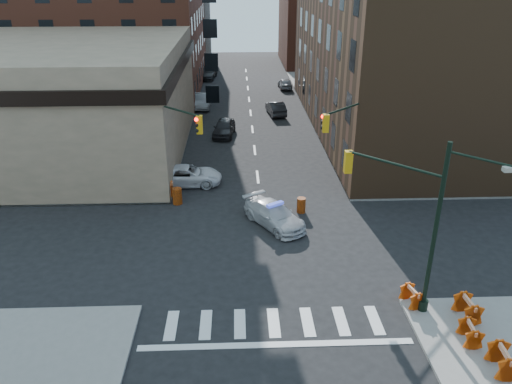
{
  "coord_description": "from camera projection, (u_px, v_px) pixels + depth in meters",
  "views": [
    {
      "loc": [
        -1.48,
        -24.43,
        14.35
      ],
      "look_at": [
        -0.42,
        2.41,
        2.2
      ],
      "focal_mm": 35.0,
      "sensor_mm": 36.0,
      "label": 1
    }
  ],
  "objects": [
    {
      "name": "signal_pole_se",
      "position": [
        413.0,
        214.0,
        21.5
      ],
      "size": [
        5.4,
        5.27,
        8.0
      ],
      "rotation": [
        0.0,
        0.0,
        2.36
      ],
      "color": "black",
      "rests_on": "sidewalk_se"
    },
    {
      "name": "barricade_se_a",
      "position": [
        412.0,
        296.0,
        22.83
      ],
      "size": [
        0.82,
        1.24,
        0.85
      ],
      "primitive_type": null,
      "rotation": [
        0.0,
        0.0,
        1.81
      ],
      "color": "#E4540A",
      "rests_on": "sidewalk_se"
    },
    {
      "name": "parked_car_efar",
      "position": [
        285.0,
        83.0,
        64.15
      ],
      "size": [
        1.75,
        3.96,
        1.33
      ],
      "primitive_type": "imported",
      "rotation": [
        0.0,
        0.0,
        3.19
      ],
      "color": "gray",
      "rests_on": "ground"
    },
    {
      "name": "barricade_se_b",
      "position": [
        467.0,
        309.0,
        21.87
      ],
      "size": [
        0.75,
        1.38,
        1.01
      ],
      "primitive_type": null,
      "rotation": [
        0.0,
        0.0,
        1.63
      ],
      "color": "red",
      "rests_on": "sidewalk_se"
    },
    {
      "name": "parked_car_wfar",
      "position": [
        203.0,
        101.0,
        55.37
      ],
      "size": [
        1.67,
        4.66,
        1.53
      ],
      "primitive_type": "imported",
      "rotation": [
        0.0,
        0.0,
        -0.01
      ],
      "color": "gray",
      "rests_on": "ground"
    },
    {
      "name": "pedestrian_a",
      "position": [
        127.0,
        176.0,
        34.86
      ],
      "size": [
        0.61,
        0.41,
        1.65
      ],
      "primitive_type": "imported",
      "rotation": [
        0.0,
        0.0,
        0.03
      ],
      "color": "black",
      "rests_on": "sidewalk_nw"
    },
    {
      "name": "police_car",
      "position": [
        274.0,
        215.0,
        30.1
      ],
      "size": [
        4.12,
        4.98,
        1.36
      ],
      "primitive_type": "imported",
      "rotation": [
        0.0,
        0.0,
        0.57
      ],
      "color": "#B9B9BE",
      "rests_on": "ground"
    },
    {
      "name": "barrel_road",
      "position": [
        301.0,
        205.0,
        31.76
      ],
      "size": [
        0.61,
        0.61,
        0.99
      ],
      "primitive_type": "cylinder",
      "rotation": [
        0.0,
        0.0,
        -0.11
      ],
      "color": "#D9620A",
      "rests_on": "ground"
    },
    {
      "name": "tree_ne_near",
      "position": [
        325.0,
        84.0,
        50.71
      ],
      "size": [
        3.0,
        3.0,
        4.85
      ],
      "color": "black",
      "rests_on": "sidewalk_ne"
    },
    {
      "name": "parked_car_enear",
      "position": [
        276.0,
        108.0,
        52.75
      ],
      "size": [
        2.08,
        4.49,
        1.42
      ],
      "primitive_type": "imported",
      "rotation": [
        0.0,
        0.0,
        3.28
      ],
      "color": "black",
      "rests_on": "ground"
    },
    {
      "name": "pedestrian_c",
      "position": [
        72.0,
        176.0,
        34.58
      ],
      "size": [
        1.18,
        0.58,
        1.95
      ],
      "primitive_type": "imported",
      "rotation": [
        0.0,
        0.0,
        0.1
      ],
      "color": "#1E212D",
      "rests_on": "sidewalk_nw"
    },
    {
      "name": "signal_pole_nw",
      "position": [
        167.0,
        143.0,
        31.07
      ],
      "size": [
        3.58,
        3.67,
        8.0
      ],
      "rotation": [
        0.0,
        0.0,
        -0.79
      ],
      "color": "black",
      "rests_on": "sidewalk_nw"
    },
    {
      "name": "filler_ne",
      "position": [
        333.0,
        25.0,
        79.04
      ],
      "size": [
        16.0,
        16.0,
        12.0
      ],
      "primitive_type": "cube",
      "color": "brown",
      "rests_on": "ground"
    },
    {
      "name": "filler_nw",
      "position": [
        146.0,
        10.0,
        80.78
      ],
      "size": [
        20.0,
        18.0,
        16.0
      ],
      "primitive_type": "cube",
      "color": "brown",
      "rests_on": "ground"
    },
    {
      "name": "parked_car_wdeep",
      "position": [
        207.0,
        73.0,
        69.77
      ],
      "size": [
        2.85,
        5.66,
        1.58
      ],
      "primitive_type": "imported",
      "rotation": [
        0.0,
        0.0,
        -0.12
      ],
      "color": "black",
      "rests_on": "ground"
    },
    {
      "name": "commercial_row_ne",
      "position": [
        392.0,
        54.0,
        46.28
      ],
      "size": [
        14.0,
        34.0,
        14.0
      ],
      "primitive_type": "cube",
      "color": "#4B311E",
      "rests_on": "ground"
    },
    {
      "name": "sidewalk_ne",
      "position": [
        444.0,
        99.0,
        58.82
      ],
      "size": [
        34.0,
        54.5,
        0.15
      ],
      "primitive_type": "cube",
      "color": "gray",
      "rests_on": "ground"
    },
    {
      "name": "barrel_bank",
      "position": [
        177.0,
        196.0,
        32.88
      ],
      "size": [
        0.74,
        0.74,
        1.11
      ],
      "primitive_type": "cylinder",
      "rotation": [
        0.0,
        0.0,
        -0.21
      ],
      "color": "#C04609",
      "rests_on": "ground"
    },
    {
      "name": "pickup",
      "position": [
        186.0,
        175.0,
        35.74
      ],
      "size": [
        5.11,
        2.44,
        1.41
      ],
      "primitive_type": "imported",
      "rotation": [
        0.0,
        0.0,
        1.59
      ],
      "color": "silver",
      "rests_on": "ground"
    },
    {
      "name": "barricade_nw_a",
      "position": [
        164.0,
        189.0,
        33.71
      ],
      "size": [
        1.39,
        0.78,
        1.01
      ],
      "primitive_type": null,
      "rotation": [
        0.0,
        0.0,
        -0.08
      ],
      "color": "#DF5C0A",
      "rests_on": "sidewalk_nw"
    },
    {
      "name": "barricade_nw_b",
      "position": [
        88.0,
        194.0,
        33.03
      ],
      "size": [
        1.25,
        0.7,
        0.9
      ],
      "primitive_type": null,
      "rotation": [
        0.0,
        0.0,
        0.09
      ],
      "color": "#CB4D09",
      "rests_on": "sidewalk_nw"
    },
    {
      "name": "barricade_se_c",
      "position": [
        470.0,
        333.0,
        20.51
      ],
      "size": [
        0.67,
        1.22,
        0.88
      ],
      "primitive_type": null,
      "rotation": [
        0.0,
        0.0,
        1.5
      ],
      "color": "#E4460A",
      "rests_on": "sidewalk_se"
    },
    {
      "name": "signal_pole_ne",
      "position": [
        353.0,
        140.0,
        31.5
      ],
      "size": [
        3.67,
        3.58,
        8.0
      ],
      "rotation": [
        0.0,
        0.0,
        -2.36
      ],
      "color": "black",
      "rests_on": "sidewalk_ne"
    },
    {
      "name": "bank_building",
      "position": [
        47.0,
        99.0,
        40.77
      ],
      "size": [
        22.0,
        22.0,
        9.0
      ],
      "primitive_type": "cube",
      "color": "#9D8167",
      "rests_on": "ground"
    },
    {
      "name": "ground",
      "position": [
        265.0,
        245.0,
        28.21
      ],
      "size": [
        140.0,
        140.0,
        0.0
      ],
      "primitive_type": "plane",
      "color": "black",
      "rests_on": "ground"
    },
    {
      "name": "barricade_se_d",
      "position": [
        503.0,
        361.0,
        18.98
      ],
      "size": [
        0.78,
        1.41,
        1.03
      ],
      "primitive_type": null,
      "rotation": [
        0.0,
        0.0,
        1.5
      ],
      "color": "orange",
      "rests_on": "sidewalk_se"
    },
    {
      "name": "tree_ne_far",
      "position": [
        313.0,
        69.0,
        57.99
      ],
      "size": [
        3.0,
        3.0,
        4.85
      ],
      "color": "black",
      "rests_on": "sidewalk_ne"
    },
    {
      "name": "pedestrian_b",
      "position": [
        105.0,
        179.0,
        34.15
      ],
      "size": [
        1.06,
        0.93,
        1.86
      ],
      "primitive_type": "imported",
      "rotation": [
        0.0,
        0.0,
        0.29
      ],
      "color": "black",
      "rests_on": "sidewalk_nw"
    },
    {
      "name": "parked_car_wnear",
      "position": [
        224.0,
        128.0,
        46.2
      ],
      "size": [
        2.32,
        4.63,
        1.51
      ],
      "primitive_type": "imported",
      "rotation": [
        0.0,
        0.0,
        -0.12
      ],
      "color": "black",
      "rests_on": "ground"
    },
    {
      "name": "sidewalk_nw",
      "position": [
        49.0,
        103.0,
        57.17
      ],
      "size": [
        34.0,
        54.5,
        0.15
      ],
      "primitive_type": "cube",
      "color": "gray",
      "rests_on": "ground"
    }
  ]
}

